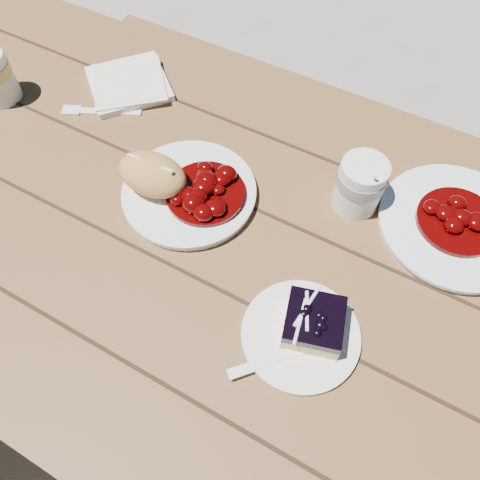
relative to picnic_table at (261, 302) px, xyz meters
The scene contains 13 objects.
ground 0.59m from the picnic_table, 90.00° to the left, with size 60.00×60.00×0.00m, color gray.
picnic_table is the anchor object (origin of this frame).
main_plate 0.25m from the picnic_table, 163.82° to the left, with size 0.22×0.22×0.02m, color white.
goulash_stew 0.25m from the picnic_table, 158.84° to the left, with size 0.13×0.13×0.04m, color #4A0202, non-canonical shape.
bread_roll 0.31m from the picnic_table, behind, with size 0.12×0.08×0.06m, color tan.
dessert_plate 0.21m from the picnic_table, 40.71° to the right, with size 0.16×0.16×0.01m, color white.
blueberry_cake 0.24m from the picnic_table, 33.04° to the right, with size 0.10×0.10×0.05m.
fork_dessert 0.24m from the picnic_table, 60.07° to the right, with size 0.03×0.16×0.01m, color white, non-canonical shape.
coffee_cup 0.28m from the picnic_table, 64.73° to the left, with size 0.08×0.08×0.10m, color white.
napkin_stack 0.51m from the picnic_table, 151.99° to the left, with size 0.15×0.15×0.01m, color white.
fork_table 0.47m from the picnic_table, 160.54° to the left, with size 0.03×0.16×0.01m, color white, non-canonical shape.
second_plate 0.36m from the picnic_table, 39.58° to the left, with size 0.24×0.24×0.02m, color white.
second_stew 0.37m from the picnic_table, 39.58° to the left, with size 0.13×0.13×0.04m, color #4A0202, non-canonical shape.
Camera 1 is at (0.14, -0.34, 1.40)m, focal length 35.00 mm.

